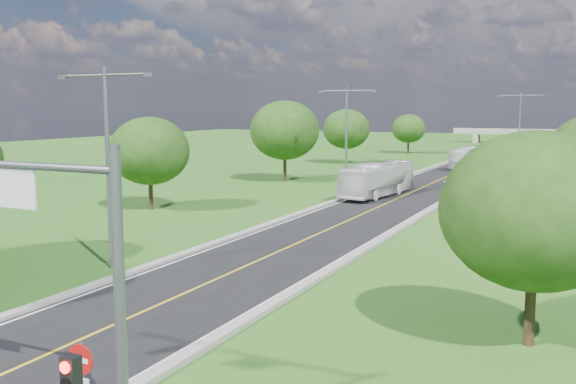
{
  "coord_description": "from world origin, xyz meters",
  "views": [
    {
      "loc": [
        15.82,
        -12.46,
        8.05
      ],
      "look_at": [
        -0.88,
        21.81,
        3.0
      ],
      "focal_mm": 40.0,
      "sensor_mm": 36.0,
      "label": 1
    }
  ],
  "objects": [
    {
      "name": "overpass",
      "position": [
        0.0,
        140.0,
        2.41
      ],
      "size": [
        30.0,
        3.0,
        3.2
      ],
      "color": "gray",
      "rests_on": "ground"
    },
    {
      "name": "bus_inbound",
      "position": [
        -2.09,
        42.74,
        1.58
      ],
      "size": [
        3.85,
        11.17,
        3.05
      ],
      "primitive_type": "imported",
      "rotation": [
        0.0,
        0.0,
        -0.12
      ],
      "color": "silver",
      "rests_on": "road"
    },
    {
      "name": "streetlight_near_left",
      "position": [
        -6.0,
        12.0,
        5.94
      ],
      "size": [
        5.9,
        0.25,
        10.0
      ],
      "color": "slate",
      "rests_on": "ground"
    },
    {
      "name": "tree_lb",
      "position": [
        -16.0,
        28.0,
        4.64
      ],
      "size": [
        6.3,
        6.3,
        7.33
      ],
      "color": "black",
      "rests_on": "ground"
    },
    {
      "name": "speed_limit_sign",
      "position": [
        5.2,
        37.98,
        1.6
      ],
      "size": [
        0.55,
        0.09,
        2.4
      ],
      "color": "slate",
      "rests_on": "ground"
    },
    {
      "name": "streetlight_far_right",
      "position": [
        6.0,
        78.0,
        5.94
      ],
      "size": [
        5.9,
        0.25,
        10.0
      ],
      "color": "slate",
      "rests_on": "ground"
    },
    {
      "name": "ground",
      "position": [
        0.0,
        60.0,
        0.0
      ],
      "size": [
        260.0,
        260.0,
        0.0
      ],
      "primitive_type": "plane",
      "color": "#225B19",
      "rests_on": "ground"
    },
    {
      "name": "tree_ld",
      "position": [
        -17.0,
        74.0,
        4.95
      ],
      "size": [
        6.72,
        6.72,
        7.82
      ],
      "color": "black",
      "rests_on": "ground"
    },
    {
      "name": "road",
      "position": [
        0.0,
        66.0,
        0.03
      ],
      "size": [
        8.0,
        150.0,
        0.06
      ],
      "primitive_type": "cube",
      "color": "black",
      "rests_on": "ground"
    },
    {
      "name": "tree_ra",
      "position": [
        14.0,
        10.0,
        4.64
      ],
      "size": [
        6.3,
        6.3,
        7.33
      ],
      "color": "black",
      "rests_on": "ground"
    },
    {
      "name": "curb_left",
      "position": [
        -4.25,
        66.0,
        0.11
      ],
      "size": [
        0.5,
        150.0,
        0.22
      ],
      "primitive_type": "cube",
      "color": "gray",
      "rests_on": "ground"
    },
    {
      "name": "tree_le",
      "position": [
        -14.5,
        98.0,
        4.33
      ],
      "size": [
        5.88,
        5.88,
        6.84
      ],
      "color": "black",
      "rests_on": "ground"
    },
    {
      "name": "curb_right",
      "position": [
        4.25,
        66.0,
        0.11
      ],
      "size": [
        0.5,
        150.0,
        0.22
      ],
      "primitive_type": "cube",
      "color": "gray",
      "rests_on": "ground"
    },
    {
      "name": "do_not_enter_right",
      "position": [
        5.0,
        -1.52,
        1.77
      ],
      "size": [
        0.76,
        0.11,
        2.5
      ],
      "color": "slate",
      "rests_on": "ground"
    },
    {
      "name": "streetlight_mid_left",
      "position": [
        -6.0,
        45.0,
        5.94
      ],
      "size": [
        5.9,
        0.25,
        10.0
      ],
      "color": "slate",
      "rests_on": "ground"
    },
    {
      "name": "tree_lc",
      "position": [
        -15.0,
        50.0,
        5.58
      ],
      "size": [
        7.56,
        7.56,
        8.79
      ],
      "color": "black",
      "rests_on": "ground"
    },
    {
      "name": "bus_outbound",
      "position": [
        0.8,
        72.93,
        1.53
      ],
      "size": [
        3.8,
        10.76,
        2.93
      ],
      "primitive_type": "imported",
      "rotation": [
        0.0,
        0.0,
        3.01
      ],
      "color": "silver",
      "rests_on": "road"
    },
    {
      "name": "signal_mast",
      "position": [
        3.68,
        -1.0,
        4.91
      ],
      "size": [
        8.54,
        0.33,
        7.2
      ],
      "color": "slate",
      "rests_on": "ground"
    }
  ]
}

